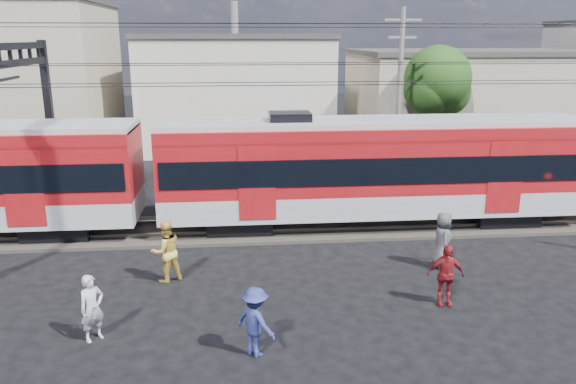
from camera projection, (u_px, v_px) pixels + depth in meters
ground at (324, 334)px, 13.92m from camera, size 120.00×120.00×0.00m
track_bed at (292, 227)px, 21.58m from camera, size 70.00×3.40×0.12m
rail_near at (294, 231)px, 20.83m from camera, size 70.00×0.12×0.12m
rail_far at (290, 218)px, 22.27m from camera, size 70.00×0.12×0.12m
commuter_train at (379, 166)px, 21.25m from camera, size 50.30×3.08×4.17m
catenary at (45, 96)px, 19.46m from camera, size 70.00×9.30×7.52m
building_midwest at (236, 89)px, 38.67m from camera, size 12.24×12.24×7.30m
building_mideast at (477, 98)px, 37.34m from camera, size 16.32×10.20×6.30m
utility_pole_mid at (399, 91)px, 27.63m from camera, size 1.80×0.24×8.50m
tree_near at (440, 83)px, 30.85m from camera, size 3.82×3.64×6.72m
pedestrian_a at (92, 308)px, 13.48m from camera, size 0.73×0.70×1.68m
pedestrian_b at (166, 251)px, 16.73m from camera, size 1.16×1.08×1.92m
pedestrian_c at (255, 322)px, 12.83m from camera, size 1.21×1.20×1.68m
pedestrian_d at (445, 275)px, 15.26m from camera, size 1.05×0.50×1.74m
pedestrian_e at (443, 240)px, 17.75m from camera, size 0.72×0.98×1.83m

